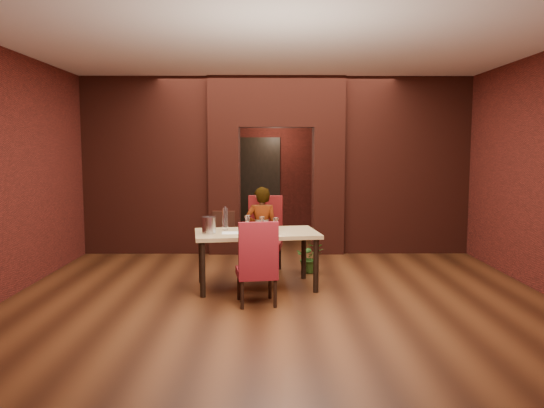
{
  "coord_description": "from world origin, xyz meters",
  "views": [
    {
      "loc": [
        -0.14,
        -7.74,
        1.92
      ],
      "look_at": [
        -0.09,
        0.0,
        1.11
      ],
      "focal_mm": 35.0,
      "sensor_mm": 36.0,
      "label": 1
    }
  ],
  "objects": [
    {
      "name": "wine_glass_b",
      "position": [
        -0.23,
        -0.44,
        0.88
      ],
      "size": [
        0.08,
        0.08,
        0.19
      ],
      "primitive_type": null,
      "color": "white",
      "rests_on": "dining_table"
    },
    {
      "name": "pillar_right",
      "position": [
        0.95,
        2.0,
        1.15
      ],
      "size": [
        0.55,
        0.55,
        2.3
      ],
      "primitive_type": "cube",
      "color": "maroon",
      "rests_on": "ground"
    },
    {
      "name": "ceiling",
      "position": [
        0.0,
        0.0,
        3.2
      ],
      "size": [
        7.0,
        8.0,
        0.04
      ],
      "primitive_type": "cube",
      "color": "silver",
      "rests_on": "ground"
    },
    {
      "name": "wall_back",
      "position": [
        0.0,
        4.0,
        1.6
      ],
      "size": [
        7.0,
        0.04,
        3.2
      ],
      "primitive_type": "cube",
      "color": "maroon",
      "rests_on": "ground"
    },
    {
      "name": "wine_glass_a",
      "position": [
        -0.44,
        -0.49,
        0.89
      ],
      "size": [
        0.09,
        0.09,
        0.22
      ],
      "primitive_type": null,
      "color": "white",
      "rests_on": "dining_table"
    },
    {
      "name": "person_seated",
      "position": [
        -0.25,
        0.23,
        0.67
      ],
      "size": [
        0.49,
        0.33,
        1.35
      ],
      "primitive_type": "imported",
      "rotation": [
        0.0,
        0.0,
        3.15
      ],
      "color": "white",
      "rests_on": "ground"
    },
    {
      "name": "floor",
      "position": [
        0.0,
        0.0,
        0.0
      ],
      "size": [
        8.0,
        8.0,
        0.0
      ],
      "primitive_type": "plane",
      "color": "#4D2813",
      "rests_on": "ground"
    },
    {
      "name": "wall_left",
      "position": [
        -3.5,
        0.0,
        1.6
      ],
      "size": [
        0.04,
        8.0,
        3.2
      ],
      "primitive_type": "cube",
      "color": "maroon",
      "rests_on": "ground"
    },
    {
      "name": "wing_wall_left",
      "position": [
        -2.36,
        2.0,
        1.6
      ],
      "size": [
        2.28,
        0.35,
        3.2
      ],
      "primitive_type": "cube",
      "color": "maroon",
      "rests_on": "ground"
    },
    {
      "name": "chair_near",
      "position": [
        -0.29,
        -1.32,
        0.53
      ],
      "size": [
        0.55,
        0.55,
        1.05
      ],
      "primitive_type": "cube",
      "rotation": [
        0.0,
        0.0,
        3.3
      ],
      "color": "maroon",
      "rests_on": "ground"
    },
    {
      "name": "tasting_sheet",
      "position": [
        -0.62,
        -0.65,
        0.78
      ],
      "size": [
        0.32,
        0.24,
        0.0
      ],
      "primitive_type": "cube",
      "rotation": [
        0.0,
        0.0,
        0.06
      ],
      "color": "white",
      "rests_on": "dining_table"
    },
    {
      "name": "wall_right",
      "position": [
        3.5,
        0.0,
        1.6
      ],
      "size": [
        0.04,
        8.0,
        3.2
      ],
      "primitive_type": "cube",
      "color": "maroon",
      "rests_on": "ground"
    },
    {
      "name": "wing_wall_right",
      "position": [
        2.36,
        2.0,
        1.6
      ],
      "size": [
        2.28,
        0.35,
        3.2
      ],
      "primitive_type": "cube",
      "color": "maroon",
      "rests_on": "ground"
    },
    {
      "name": "vent_panel",
      "position": [
        -0.95,
        1.71,
        0.55
      ],
      "size": [
        0.4,
        0.03,
        0.5
      ],
      "primitive_type": "cube",
      "color": "brown",
      "rests_on": "ground"
    },
    {
      "name": "potted_plant",
      "position": [
        0.5,
        0.35,
        0.24
      ],
      "size": [
        0.43,
        0.38,
        0.47
      ],
      "primitive_type": "imported",
      "rotation": [
        0.0,
        0.0,
        0.02
      ],
      "color": "#2C5A1D",
      "rests_on": "ground"
    },
    {
      "name": "wine_bucket",
      "position": [
        -0.94,
        -0.69,
        0.89
      ],
      "size": [
        0.19,
        0.19,
        0.23
      ],
      "primitive_type": "cylinder",
      "color": "#B4B4BA",
      "rests_on": "dining_table"
    },
    {
      "name": "water_bottle",
      "position": [
        -0.75,
        -0.39,
        0.95
      ],
      "size": [
        0.08,
        0.08,
        0.33
      ],
      "primitive_type": "cylinder",
      "color": "white",
      "rests_on": "dining_table"
    },
    {
      "name": "lintel",
      "position": [
        0.0,
        2.0,
        2.75
      ],
      "size": [
        2.45,
        0.55,
        0.9
      ],
      "primitive_type": "cube",
      "color": "maroon",
      "rests_on": "ground"
    },
    {
      "name": "wall_front",
      "position": [
        0.0,
        -4.0,
        1.6
      ],
      "size": [
        7.0,
        0.04,
        3.2
      ],
      "primitive_type": "cube",
      "color": "maroon",
      "rests_on": "ground"
    },
    {
      "name": "wine_glass_c",
      "position": [
        -0.04,
        -0.52,
        0.88
      ],
      "size": [
        0.08,
        0.08,
        0.19
      ],
      "primitive_type": null,
      "color": "silver",
      "rests_on": "dining_table"
    },
    {
      "name": "rear_door",
      "position": [
        -0.4,
        3.94,
        1.05
      ],
      "size": [
        0.9,
        0.08,
        2.1
      ],
      "primitive_type": "cube",
      "color": "black",
      "rests_on": "ground"
    },
    {
      "name": "pillar_left",
      "position": [
        -0.95,
        2.0,
        1.15
      ],
      "size": [
        0.55,
        0.55,
        2.3
      ],
      "primitive_type": "cube",
      "color": "maroon",
      "rests_on": "ground"
    },
    {
      "name": "dining_table",
      "position": [
        -0.31,
        -0.54,
        0.39
      ],
      "size": [
        1.79,
        1.17,
        0.78
      ],
      "primitive_type": "cube",
      "rotation": [
        0.0,
        0.0,
        0.15
      ],
      "color": "tan",
      "rests_on": "ground"
    },
    {
      "name": "rear_door_frame",
      "position": [
        -0.4,
        3.9,
        1.05
      ],
      "size": [
        1.02,
        0.04,
        2.22
      ],
      "primitive_type": "cube",
      "color": "black",
      "rests_on": "ground"
    },
    {
      "name": "chair_far",
      "position": [
        -0.21,
        0.35,
        0.59
      ],
      "size": [
        0.59,
        0.59,
        1.18
      ],
      "primitive_type": "cube",
      "rotation": [
        0.0,
        0.0,
        -0.11
      ],
      "color": "maroon",
      "rests_on": "ground"
    }
  ]
}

